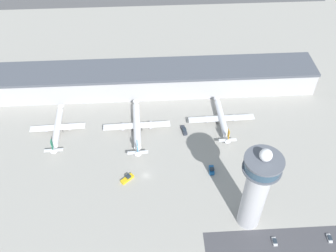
# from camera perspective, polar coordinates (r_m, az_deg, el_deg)

# --- Properties ---
(ground_plane) EXTENTS (1000.00, 1000.00, 0.00)m
(ground_plane) POSITION_cam_1_polar(r_m,az_deg,el_deg) (198.16, -3.37, -7.51)
(ground_plane) COLOR #9E9B93
(terminal_building) EXTENTS (218.14, 25.00, 17.16)m
(terminal_building) POSITION_cam_1_polar(r_m,az_deg,el_deg) (241.76, -3.73, 7.04)
(terminal_building) COLOR #B2B2B7
(terminal_building) RESTS_ON ground
(control_tower) EXTENTS (16.05, 16.05, 49.98)m
(control_tower) POSITION_cam_1_polar(r_m,az_deg,el_deg) (165.68, 13.32, -9.23)
(control_tower) COLOR #BCBCC1
(control_tower) RESTS_ON ground
(airplane_gate_alpha) EXTENTS (31.65, 37.19, 11.53)m
(airplane_gate_alpha) POSITION_cam_1_polar(r_m,az_deg,el_deg) (225.01, -16.51, -0.26)
(airplane_gate_alpha) COLOR white
(airplane_gate_alpha) RESTS_ON ground
(airplane_gate_bravo) EXTENTS (38.90, 43.08, 12.83)m
(airplane_gate_bravo) POSITION_cam_1_polar(r_m,az_deg,el_deg) (216.69, -4.77, 0.00)
(airplane_gate_bravo) COLOR white
(airplane_gate_bravo) RESTS_ON ground
(airplane_gate_charlie) EXTENTS (39.37, 36.93, 11.58)m
(airplane_gate_charlie) POSITION_cam_1_polar(r_m,az_deg,el_deg) (223.13, 8.21, 1.11)
(airplane_gate_charlie) COLOR silver
(airplane_gate_charlie) RESTS_ON ground
(service_truck_catering) EXTENTS (7.12, 6.69, 2.84)m
(service_truck_catering) POSITION_cam_1_polar(r_m,az_deg,el_deg) (196.45, -6.21, -7.96)
(service_truck_catering) COLOR black
(service_truck_catering) RESTS_ON ground
(service_truck_fuel) EXTENTS (3.48, 7.49, 2.86)m
(service_truck_fuel) POSITION_cam_1_polar(r_m,az_deg,el_deg) (218.34, 2.45, -0.66)
(service_truck_fuel) COLOR black
(service_truck_fuel) RESTS_ON ground
(service_truck_baggage) EXTENTS (2.77, 5.70, 3.12)m
(service_truck_baggage) POSITION_cam_1_polar(r_m,az_deg,el_deg) (199.92, 6.67, -6.68)
(service_truck_baggage) COLOR black
(service_truck_baggage) RESTS_ON ground
(car_green_van) EXTENTS (1.90, 4.32, 1.53)m
(car_green_van) POSITION_cam_1_polar(r_m,az_deg,el_deg) (192.17, 23.38, -15.43)
(car_green_van) COLOR black
(car_green_van) RESTS_ON ground
(car_yellow_taxi) EXTENTS (1.92, 4.22, 1.49)m
(car_yellow_taxi) POSITION_cam_1_polar(r_m,az_deg,el_deg) (183.28, 15.93, -16.56)
(car_yellow_taxi) COLOR black
(car_yellow_taxi) RESTS_ON ground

